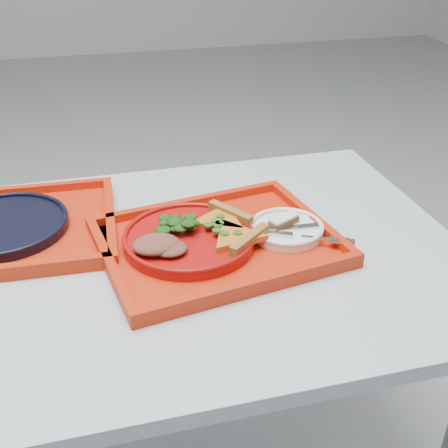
{
  "coord_description": "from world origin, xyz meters",
  "views": [
    {
      "loc": [
        0.09,
        -0.92,
        1.35
      ],
      "look_at": [
        0.34,
        0.04,
        0.78
      ],
      "focal_mm": 45.0,
      "sensor_mm": 36.0,
      "label": 1
    }
  ],
  "objects_px": {
    "dinner_plate": "(189,240)",
    "dessert_bar": "(284,221)",
    "tray_main": "(217,245)",
    "navy_plate": "(4,227)",
    "tray_far": "(5,232)"
  },
  "relations": [
    {
      "from": "tray_main",
      "to": "navy_plate",
      "type": "distance_m",
      "value": 0.44
    },
    {
      "from": "dinner_plate",
      "to": "dessert_bar",
      "type": "relative_size",
      "value": 3.7
    },
    {
      "from": "navy_plate",
      "to": "dessert_bar",
      "type": "distance_m",
      "value": 0.58
    },
    {
      "from": "dinner_plate",
      "to": "navy_plate",
      "type": "height_order",
      "value": "dinner_plate"
    },
    {
      "from": "tray_main",
      "to": "dessert_bar",
      "type": "bearing_deg",
      "value": -4.21
    },
    {
      "from": "tray_main",
      "to": "tray_far",
      "type": "bearing_deg",
      "value": 149.88
    },
    {
      "from": "tray_far",
      "to": "dinner_plate",
      "type": "height_order",
      "value": "dinner_plate"
    },
    {
      "from": "tray_far",
      "to": "navy_plate",
      "type": "bearing_deg",
      "value": 0.0
    },
    {
      "from": "tray_far",
      "to": "navy_plate",
      "type": "distance_m",
      "value": 0.01
    },
    {
      "from": "tray_main",
      "to": "dinner_plate",
      "type": "relative_size",
      "value": 1.73
    },
    {
      "from": "tray_main",
      "to": "dinner_plate",
      "type": "height_order",
      "value": "dinner_plate"
    },
    {
      "from": "tray_far",
      "to": "dessert_bar",
      "type": "relative_size",
      "value": 6.41
    },
    {
      "from": "tray_main",
      "to": "dessert_bar",
      "type": "xyz_separation_m",
      "value": [
        0.14,
        0.01,
        0.03
      ]
    },
    {
      "from": "tray_main",
      "to": "dessert_bar",
      "type": "height_order",
      "value": "dessert_bar"
    },
    {
      "from": "tray_far",
      "to": "navy_plate",
      "type": "relative_size",
      "value": 1.73
    }
  ]
}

